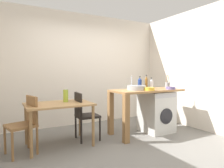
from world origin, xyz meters
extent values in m
plane|color=slate|center=(0.00, 0.00, 0.00)|extent=(5.46, 5.46, 0.00)
cube|color=silver|center=(0.00, 1.75, 1.35)|extent=(4.60, 0.10, 2.70)
cube|color=silver|center=(2.15, 0.00, 1.35)|extent=(0.10, 3.80, 2.70)
cube|color=tan|center=(-0.88, 0.50, 0.72)|extent=(1.10, 0.76, 0.03)
cylinder|color=#977045|center=(-1.38, 0.17, 0.35)|extent=(0.05, 0.05, 0.71)
cylinder|color=#977045|center=(-0.38, 0.17, 0.35)|extent=(0.05, 0.05, 0.71)
cylinder|color=#977045|center=(-1.38, 0.83, 0.35)|extent=(0.05, 0.05, 0.71)
cylinder|color=#977045|center=(-0.38, 0.83, 0.35)|extent=(0.05, 0.05, 0.71)
cube|color=olive|center=(-1.50, 0.40, 0.45)|extent=(0.49, 0.49, 0.04)
cube|color=olive|center=(-1.33, 0.44, 0.68)|extent=(0.13, 0.38, 0.45)
cylinder|color=olive|center=(-1.63, 0.18, 0.23)|extent=(0.04, 0.04, 0.45)
cylinder|color=olive|center=(-1.72, 0.53, 0.23)|extent=(0.04, 0.04, 0.45)
cylinder|color=olive|center=(-1.29, 0.27, 0.23)|extent=(0.04, 0.04, 0.45)
cylinder|color=olive|center=(-1.37, 0.62, 0.23)|extent=(0.04, 0.04, 0.45)
cube|color=black|center=(-0.33, 0.55, 0.45)|extent=(0.42, 0.42, 0.04)
cube|color=black|center=(-0.51, 0.56, 0.68)|extent=(0.06, 0.38, 0.45)
cylinder|color=black|center=(-0.15, 0.72, 0.23)|extent=(0.04, 0.04, 0.45)
cylinder|color=black|center=(-0.16, 0.36, 0.23)|extent=(0.04, 0.04, 0.45)
cylinder|color=black|center=(-0.50, 0.73, 0.23)|extent=(0.04, 0.04, 0.45)
cylinder|color=black|center=(-0.52, 0.38, 0.23)|extent=(0.04, 0.04, 0.45)
cube|color=#9E7042|center=(0.90, 0.31, 0.90)|extent=(1.50, 0.68, 0.04)
cube|color=olive|center=(0.20, 0.02, 0.44)|extent=(0.10, 0.10, 0.88)
cube|color=olive|center=(0.20, 0.60, 0.44)|extent=(0.10, 0.10, 0.88)
cube|color=silver|center=(1.16, 0.31, 0.43)|extent=(0.60, 0.60, 0.86)
cylinder|color=black|center=(1.16, 0.01, 0.39)|extent=(0.32, 0.02, 0.32)
cube|color=#B2B2B7|center=(1.16, 0.01, 0.80)|extent=(0.54, 0.01, 0.08)
cylinder|color=#9EA0A5|center=(0.63, 0.31, 0.97)|extent=(0.38, 0.38, 0.09)
cylinder|color=#B2B2B7|center=(0.63, 0.49, 1.06)|extent=(0.02, 0.02, 0.28)
cylinder|color=navy|center=(0.83, 0.47, 1.02)|extent=(0.08, 0.08, 0.19)
cone|color=navy|center=(0.83, 0.47, 1.14)|extent=(0.07, 0.07, 0.05)
cylinder|color=#262626|center=(0.83, 0.47, 1.18)|extent=(0.03, 0.03, 0.02)
cylinder|color=brown|center=(0.96, 0.41, 1.03)|extent=(0.06, 0.06, 0.22)
cone|color=brown|center=(0.96, 0.41, 1.17)|extent=(0.05, 0.05, 0.06)
cylinder|color=#262626|center=(0.96, 0.41, 1.21)|extent=(0.02, 0.02, 0.02)
cylinder|color=silver|center=(1.06, 0.37, 1.01)|extent=(0.08, 0.08, 0.17)
cone|color=silver|center=(1.06, 0.37, 1.12)|extent=(0.07, 0.07, 0.05)
cylinder|color=#262626|center=(1.06, 0.37, 1.15)|extent=(0.03, 0.03, 0.02)
cylinder|color=gold|center=(0.79, 0.11, 0.95)|extent=(0.22, 0.22, 0.06)
cylinder|color=olive|center=(0.79, 0.11, 0.97)|extent=(0.18, 0.18, 0.03)
cylinder|color=gray|center=(1.53, 0.36, 0.99)|extent=(0.11, 0.11, 0.13)
cylinder|color=#99724C|center=(1.51, 0.37, 1.13)|extent=(0.01, 0.04, 0.18)
cylinder|color=#99724C|center=(1.55, 0.35, 1.13)|extent=(0.01, 0.05, 0.18)
cylinder|color=slate|center=(1.35, 0.09, 0.95)|extent=(0.20, 0.20, 0.05)
cylinder|color=#3D375B|center=(1.35, 0.09, 0.96)|extent=(0.16, 0.16, 0.03)
cylinder|color=#A8C63D|center=(-0.73, 0.60, 0.85)|extent=(0.09, 0.09, 0.22)
cube|color=#B2B2B7|center=(0.85, 0.21, 0.92)|extent=(0.15, 0.06, 0.01)
cube|color=#262628|center=(0.85, 0.21, 0.92)|extent=(0.15, 0.06, 0.01)
camera|label=1|loc=(-1.75, -2.96, 1.28)|focal=32.14mm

